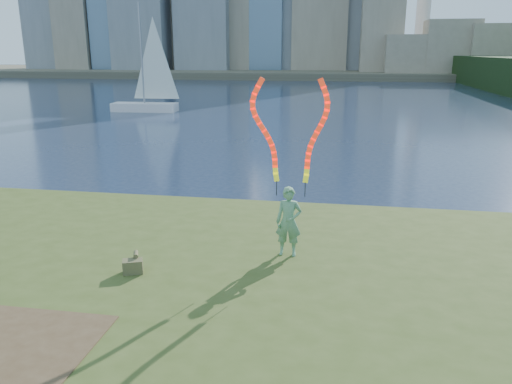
# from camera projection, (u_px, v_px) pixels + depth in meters

# --- Properties ---
(ground) EXTENTS (320.00, 320.00, 0.00)m
(ground) POSITION_uv_depth(u_px,v_px,m) (190.00, 312.00, 9.47)
(ground) COLOR #192640
(ground) RESTS_ON ground
(grassy_knoll) EXTENTS (20.00, 18.00, 0.80)m
(grassy_knoll) POSITION_uv_depth(u_px,v_px,m) (143.00, 370.00, 7.20)
(grassy_knoll) COLOR #3A4B1A
(grassy_knoll) RESTS_ON ground
(far_shore) EXTENTS (320.00, 40.00, 1.20)m
(far_shore) POSITION_uv_depth(u_px,v_px,m) (329.00, 72.00, 99.39)
(far_shore) COLOR #4E4939
(far_shore) RESTS_ON ground
(woman_with_ribbons) EXTENTS (1.96, 0.34, 3.82)m
(woman_with_ribbons) POSITION_uv_depth(u_px,v_px,m) (290.00, 184.00, 9.74)
(woman_with_ribbons) COLOR #1A6D2A
(woman_with_ribbons) RESTS_ON grassy_knoll
(canvas_bag) EXTENTS (0.42, 0.48, 0.34)m
(canvas_bag) POSITION_uv_depth(u_px,v_px,m) (133.00, 265.00, 9.25)
(canvas_bag) COLOR brown
(canvas_bag) RESTS_ON grassy_knoll
(sailboat) EXTENTS (5.58, 1.86, 8.44)m
(sailboat) POSITION_uv_depth(u_px,v_px,m) (147.00, 93.00, 40.24)
(sailboat) COLOR white
(sailboat) RESTS_ON ground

